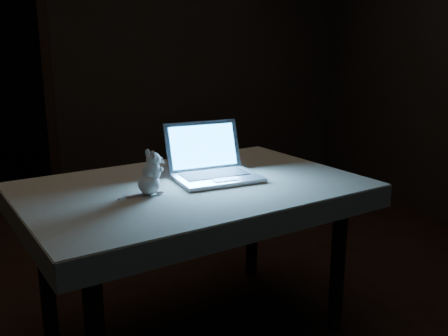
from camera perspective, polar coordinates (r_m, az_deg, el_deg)
name	(u,v)px	position (r m, az deg, el deg)	size (l,w,h in m)	color
floor	(159,301)	(2.80, -7.40, -14.79)	(5.00, 5.00, 0.00)	black
back_wall	(114,47)	(4.94, -12.51, 13.35)	(4.50, 0.04, 2.60)	black
table	(194,261)	(2.35, -3.48, -10.59)	(1.37, 0.88, 0.73)	black
tablecloth	(176,199)	(2.18, -5.51, -3.52)	(1.47, 0.98, 0.10)	beige
laptop	(217,153)	(2.24, -0.77, 1.72)	(0.37, 0.33, 0.25)	#AEADB2
plush_mouse	(149,173)	(2.06, -8.61, -0.54)	(0.13, 0.13, 0.18)	white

